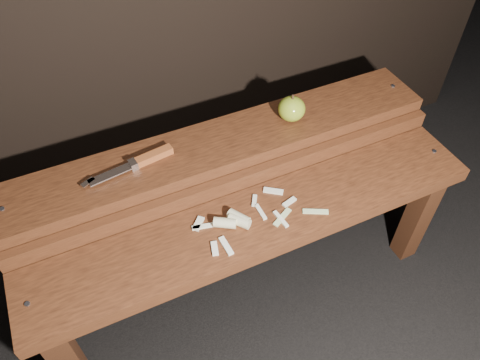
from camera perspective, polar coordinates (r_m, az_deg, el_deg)
name	(u,v)px	position (r m, az deg, el deg)	size (l,w,h in m)	color
ground	(248,286)	(1.55, 0.96, -12.80)	(60.00, 60.00, 0.00)	black
bench_front_tier	(260,236)	(1.22, 2.42, -6.86)	(1.20, 0.20, 0.42)	#371B0D
bench_rear_tier	(224,163)	(1.31, -1.96, 2.03)	(1.20, 0.21, 0.50)	#371B0D
apple	(292,109)	(1.30, 6.31, 8.62)	(0.08, 0.08, 0.08)	olive
knife	(143,160)	(1.21, -11.75, 2.35)	(0.24, 0.06, 0.02)	brown
apple_scraps	(239,220)	(1.16, -0.06, -4.87)	(0.34, 0.15, 0.03)	beige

